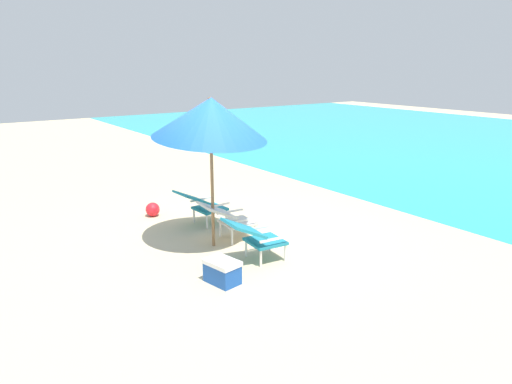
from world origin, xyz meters
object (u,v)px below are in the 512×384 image
at_px(lounge_chair_right, 255,235).
at_px(beach_umbrella_center, 210,118).
at_px(lounge_chair_left, 202,204).
at_px(cooler_box, 222,271).
at_px(beach_ball, 153,209).
at_px(lounge_chair_center, 228,217).

relative_size(lounge_chair_right, beach_umbrella_center, 0.38).
bearing_deg(lounge_chair_left, cooler_box, -22.64).
distance_m(beach_umbrella_center, cooler_box, 2.31).
bearing_deg(lounge_chair_right, lounge_chair_left, 175.46).
bearing_deg(beach_ball, lounge_chair_left, 27.34).
distance_m(lounge_chair_right, beach_ball, 2.92).
distance_m(lounge_chair_right, beach_umbrella_center, 1.87).
relative_size(lounge_chair_right, cooler_box, 1.77).
height_order(lounge_chair_left, beach_umbrella_center, beach_umbrella_center).
height_order(lounge_chair_left, cooler_box, lounge_chair_left).
height_order(lounge_chair_left, lounge_chair_right, same).
xyz_separation_m(beach_ball, cooler_box, (3.21, -0.40, 0.03)).
bearing_deg(lounge_chair_left, lounge_chair_center, -1.55).
height_order(lounge_chair_left, lounge_chair_center, same).
xyz_separation_m(lounge_chair_right, cooler_box, (0.33, -0.77, -0.24)).
distance_m(lounge_chair_left, beach_umbrella_center, 1.95).
relative_size(beach_umbrella_center, beach_ball, 9.06).
xyz_separation_m(beach_umbrella_center, beach_ball, (-2.00, -0.18, -1.91)).
distance_m(lounge_chair_left, lounge_chair_right, 1.89).
distance_m(beach_umbrella_center, beach_ball, 2.77).
bearing_deg(beach_ball, lounge_chair_center, 14.41).
bearing_deg(lounge_chair_left, beach_ball, -152.66).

